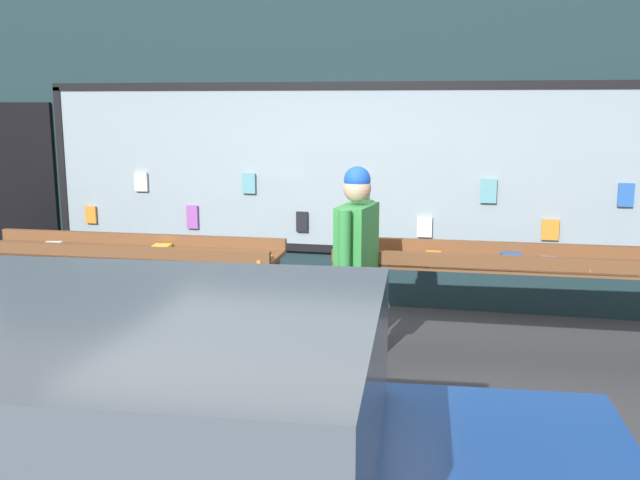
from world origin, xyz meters
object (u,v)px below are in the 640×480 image
display_table_right (510,271)px  person_browsing (356,256)px  display_table_left (127,258)px  small_dog (287,341)px

display_table_right → person_browsing: 1.30m
display_table_left → display_table_right: bearing=0.0°
person_browsing → small_dog: size_ratio=2.91×
display_table_right → small_dog: bearing=-159.2°
display_table_right → person_browsing: person_browsing is taller
display_table_right → small_dog: (-1.69, -0.64, -0.50)m
display_table_left → display_table_right: 3.36m
display_table_right → person_browsing: bearing=-155.7°
small_dog → display_table_left: bearing=63.6°
person_browsing → small_dog: (-0.52, -0.11, -0.68)m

